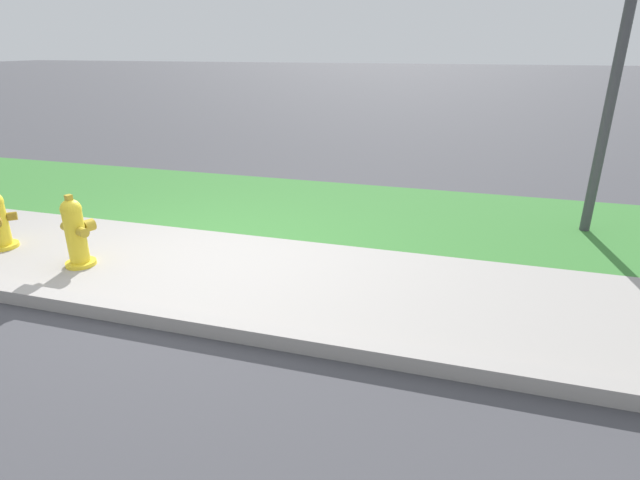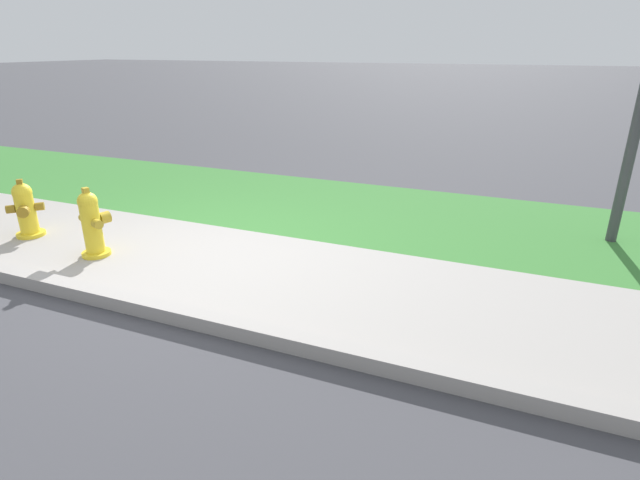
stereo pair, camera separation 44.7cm
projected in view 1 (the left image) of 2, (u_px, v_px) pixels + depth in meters
The scene contains 5 objects.
ground_plane at pixel (187, 266), 4.91m from camera, with size 120.00×120.00×0.00m, color #424247.
sidewalk_pavement at pixel (187, 266), 4.90m from camera, with size 18.00×1.90×0.01m, color #9E9993.
grass_verge at pixel (271, 202), 6.90m from camera, with size 18.00×2.57×0.01m, color #387A33.
street_curb at pixel (119, 311), 3.96m from camera, with size 18.00×0.16×0.12m, color #9E9993.
fire_hydrant_across_street at pixel (76, 233), 4.80m from camera, with size 0.37×0.34×0.73m.
Camera 1 is at (2.52, -3.92, 2.03)m, focal length 28.00 mm.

